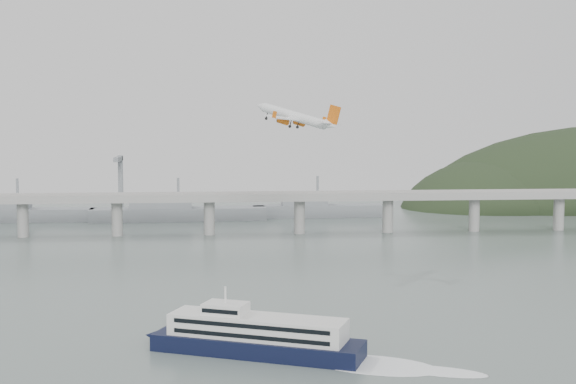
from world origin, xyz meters
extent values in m
plane|color=slate|center=(0.00, 0.00, 0.00)|extent=(900.00, 900.00, 0.00)
cube|color=gray|center=(0.00, 200.00, 20.00)|extent=(800.00, 22.00, 2.20)
cube|color=gray|center=(0.00, 189.50, 22.00)|extent=(800.00, 0.60, 1.80)
cube|color=gray|center=(0.00, 210.50, 22.00)|extent=(800.00, 0.60, 1.80)
cylinder|color=gray|center=(-130.00, 200.00, 9.50)|extent=(6.00, 6.00, 21.00)
cylinder|color=gray|center=(-80.00, 200.00, 9.50)|extent=(6.00, 6.00, 21.00)
cylinder|color=gray|center=(-30.00, 200.00, 9.50)|extent=(6.00, 6.00, 21.00)
cylinder|color=gray|center=(20.00, 200.00, 9.50)|extent=(6.00, 6.00, 21.00)
cylinder|color=gray|center=(70.00, 200.00, 9.50)|extent=(6.00, 6.00, 21.00)
cylinder|color=gray|center=(120.00, 200.00, 9.50)|extent=(6.00, 6.00, 21.00)
cylinder|color=gray|center=(170.00, 200.00, 9.50)|extent=(6.00, 6.00, 21.00)
ellipsoid|color=black|center=(175.00, 320.00, -12.00)|extent=(140.00, 110.00, 96.00)
cube|color=slate|center=(-150.00, 270.00, 4.00)|extent=(95.67, 20.15, 8.00)
cube|color=slate|center=(-159.50, 270.00, 12.00)|extent=(33.90, 15.02, 8.00)
cylinder|color=slate|center=(-150.00, 270.00, 20.00)|extent=(1.60, 1.60, 14.00)
cube|color=slate|center=(-50.00, 265.00, 4.00)|extent=(110.55, 21.43, 8.00)
cube|color=slate|center=(-61.00, 265.00, 12.00)|extent=(39.01, 16.73, 8.00)
cylinder|color=slate|center=(-50.00, 265.00, 20.00)|extent=(1.60, 1.60, 14.00)
cube|color=slate|center=(40.00, 275.00, 4.00)|extent=(85.00, 13.60, 8.00)
cube|color=slate|center=(31.50, 275.00, 12.00)|extent=(29.75, 11.90, 8.00)
cylinder|color=slate|center=(40.00, 275.00, 20.00)|extent=(1.60, 1.60, 14.00)
cube|color=slate|center=(-90.00, 300.00, 20.00)|extent=(3.00, 3.00, 40.00)
cube|color=slate|center=(-90.00, 290.00, 38.00)|extent=(3.00, 28.00, 3.00)
cube|color=black|center=(-15.54, -23.88, 2.25)|extent=(57.07, 34.77, 4.51)
cone|color=black|center=(-43.46, -11.81, 2.25)|extent=(6.96, 6.37, 4.51)
cube|color=silver|center=(-15.54, -23.88, 7.32)|extent=(47.90, 29.12, 5.63)
cube|color=black|center=(-17.79, -29.10, 8.79)|extent=(39.37, 17.16, 1.13)
cube|color=black|center=(-17.79, -29.10, 6.08)|extent=(39.37, 17.16, 1.13)
cube|color=black|center=(-13.28, -18.66, 8.79)|extent=(39.37, 17.16, 1.13)
cube|color=black|center=(-13.28, -18.66, 6.08)|extent=(39.37, 17.16, 1.13)
cube|color=silver|center=(-23.81, -20.30, 11.60)|extent=(13.47, 11.71, 2.93)
cube|color=black|center=(-25.40, -23.97, 11.60)|extent=(9.36, 4.15, 1.13)
cylinder|color=silver|center=(-23.81, -20.30, 15.21)|extent=(0.74, 0.74, 4.51)
ellipsoid|color=white|center=(13.42, -36.40, 0.06)|extent=(36.22, 27.77, 0.23)
ellipsoid|color=white|center=(27.90, -42.66, 0.06)|extent=(25.56, 17.10, 0.23)
cylinder|color=white|center=(6.54, 98.44, 64.07)|extent=(25.86, 24.29, 11.55)
cone|color=white|center=(-6.87, 109.56, 68.41)|extent=(6.68, 6.55, 5.05)
cone|color=white|center=(20.48, 86.91, 60.14)|extent=(7.54, 7.10, 5.32)
cube|color=white|center=(7.13, 97.88, 62.72)|extent=(28.22, 33.14, 3.67)
cube|color=white|center=(19.82, 87.52, 61.17)|extent=(11.19, 12.71, 1.82)
cube|color=#CD5A0E|center=(21.47, 86.40, 64.49)|extent=(5.62, 4.26, 8.31)
cylinder|color=#CD5A0E|center=(9.40, 103.89, 61.29)|extent=(5.58, 5.40, 3.67)
cylinder|color=black|center=(7.64, 105.35, 61.86)|extent=(2.43, 2.48, 2.60)
cube|color=white|center=(9.65, 103.76, 62.37)|extent=(2.57, 2.11, 2.00)
cylinder|color=#CD5A0E|center=(1.65, 94.30, 61.91)|extent=(5.58, 5.40, 3.67)
cylinder|color=black|center=(-0.11, 95.76, 62.48)|extent=(2.43, 2.48, 2.60)
cube|color=white|center=(1.90, 94.18, 63.00)|extent=(2.57, 2.11, 2.00)
cylinder|color=black|center=(8.52, 100.37, 60.61)|extent=(1.15, 0.87, 2.73)
cylinder|color=black|center=(8.25, 100.51, 59.42)|extent=(1.47, 1.25, 1.52)
cylinder|color=black|center=(4.85, 95.84, 60.91)|extent=(1.15, 0.87, 2.73)
cylinder|color=black|center=(4.58, 95.98, 59.71)|extent=(1.47, 1.25, 1.52)
cylinder|color=black|center=(-4.21, 107.14, 64.29)|extent=(1.15, 0.87, 2.73)
cylinder|color=black|center=(-4.48, 107.28, 63.09)|extent=(1.47, 1.25, 1.52)
cube|color=#CD5A0E|center=(21.07, 111.15, 62.51)|extent=(2.07, 1.59, 3.05)
cube|color=#CD5A0E|center=(-2.87, 81.52, 64.45)|extent=(2.07, 1.59, 3.05)
camera|label=1|loc=(-25.95, -222.66, 60.45)|focal=48.00mm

